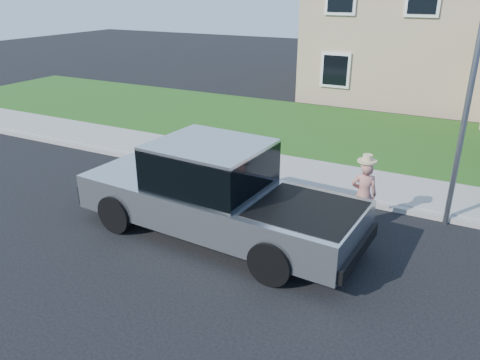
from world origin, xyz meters
name	(u,v)px	position (x,y,z in m)	size (l,w,h in m)	color
ground	(257,243)	(0.00, 0.00, 0.00)	(80.00, 80.00, 0.00)	black
curb	(343,198)	(1.00, 2.90, 0.06)	(40.00, 0.20, 0.12)	gray
sidewalk	(355,182)	(1.00, 4.00, 0.07)	(40.00, 2.00, 0.15)	gray
lawn	(388,139)	(1.00, 8.50, 0.05)	(40.00, 7.00, 0.10)	#1E4112
house	(438,29)	(1.31, 16.38, 3.17)	(14.00, 11.30, 6.85)	tan
pickup_truck	(216,194)	(-0.93, -0.05, 0.95)	(6.32, 2.59, 2.04)	black
woman	(364,193)	(1.72, 1.75, 0.80)	(0.63, 0.49, 1.68)	#B97365
street_lamp	(469,95)	(3.39, 2.69, 2.93)	(0.27, 0.67, 5.14)	slate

